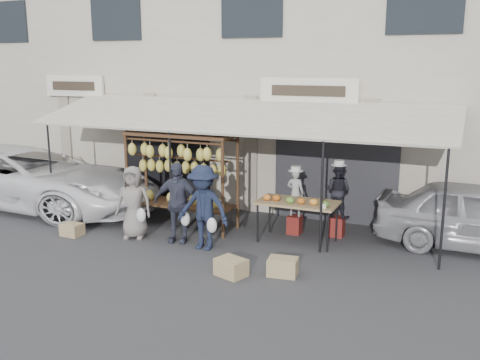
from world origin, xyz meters
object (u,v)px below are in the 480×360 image
object	(u,v)px
vendor_right	(338,190)
customer_left	(134,202)
crate_near_b	(283,267)
customer_right	(203,208)
crate_near_a	(231,267)
customer_mid	(177,202)
van	(20,162)
crate_far	(72,230)
banana_rack	(180,162)
vendor_left	(295,193)
produce_table	(297,203)

from	to	relation	value
vendor_right	customer_left	bearing A→B (deg)	38.70
vendor_right	crate_near_b	xyz separation A→B (m)	(-0.35, -2.62, -0.89)
customer_right	crate_near_a	distance (m)	1.73
customer_mid	vendor_right	bearing A→B (deg)	17.81
vendor_right	van	world-z (taller)	van
customer_left	crate_far	world-z (taller)	customer_left
banana_rack	crate_near_a	bearing A→B (deg)	-43.78
vendor_left	produce_table	bearing A→B (deg)	113.52
crate_near_b	crate_far	world-z (taller)	crate_near_b
banana_rack	customer_mid	world-z (taller)	banana_rack
customer_left	produce_table	bearing A→B (deg)	2.82
customer_right	crate_far	size ratio (longest dim) A/B	3.88
customer_right	vendor_right	bearing A→B (deg)	40.56
vendor_left	vendor_right	bearing A→B (deg)	-165.90
customer_mid	crate_near_a	world-z (taller)	customer_mid
customer_right	produce_table	bearing A→B (deg)	36.54
customer_mid	banana_rack	bearing A→B (deg)	103.72
customer_right	van	distance (m)	6.34
crate_far	customer_right	bearing A→B (deg)	7.58
crate_near_a	crate_far	distance (m)	4.29
banana_rack	vendor_right	size ratio (longest dim) A/B	2.16
vendor_right	crate_near_b	world-z (taller)	vendor_right
vendor_right	crate_far	xyz separation A→B (m)	(-5.45, -2.35, -0.91)
customer_mid	crate_far	distance (m)	2.56
crate_near_a	customer_left	bearing A→B (deg)	158.53
customer_left	van	xyz separation A→B (m)	(-4.47, 1.15, 0.36)
crate_near_b	customer_left	bearing A→B (deg)	168.96
produce_table	crate_near_b	size ratio (longest dim) A/B	3.22
customer_right	van	xyz separation A→B (m)	(-6.21, 1.20, 0.28)
vendor_right	customer_right	world-z (taller)	customer_right
crate_near_a	banana_rack	bearing A→B (deg)	136.22
customer_left	vendor_left	bearing A→B (deg)	12.46
produce_table	crate_far	xyz separation A→B (m)	(-4.75, -1.59, -0.73)
crate_near_a	van	xyz separation A→B (m)	(-7.34, 2.28, 1.01)
crate_near_a	vendor_left	bearing A→B (deg)	84.14
banana_rack	customer_right	bearing A→B (deg)	-43.65
vendor_right	crate_near_a	xyz separation A→B (m)	(-1.21, -3.02, -0.89)
customer_left	van	distance (m)	4.63
banana_rack	customer_left	bearing A→B (deg)	-117.79
crate_near_b	customer_right	bearing A→B (deg)	160.97
produce_table	crate_far	bearing A→B (deg)	-161.51
banana_rack	customer_left	size ratio (longest dim) A/B	1.61
banana_rack	crate_near_b	world-z (taller)	banana_rack
vendor_right	crate_near_a	size ratio (longest dim) A/B	2.27
vendor_right	crate_near_b	distance (m)	2.79
crate_near_b	crate_far	bearing A→B (deg)	176.98
produce_table	vendor_left	xyz separation A→B (m)	(-0.22, 0.56, 0.08)
vendor_left	vendor_right	distance (m)	0.94
produce_table	van	world-z (taller)	van
vendor_left	customer_right	bearing A→B (deg)	52.50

